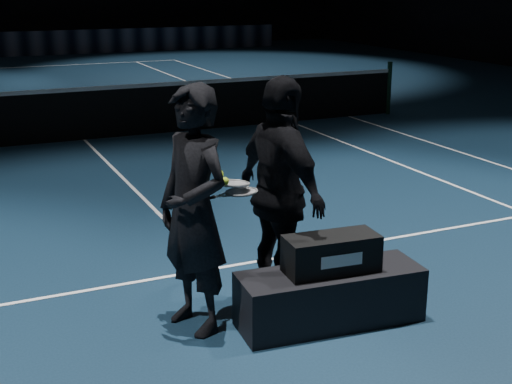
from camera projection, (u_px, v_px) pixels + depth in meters
floor at (85, 141)px, 12.64m from camera, size 36.00×36.00×0.00m
court_lines at (85, 140)px, 12.64m from camera, size 10.98×23.78×0.01m
net_post_right at (389, 88)px, 15.00m from camera, size 0.10×0.10×1.10m
net_mesh at (83, 116)px, 12.51m from camera, size 12.80×0.02×0.86m
net_tape at (82, 89)px, 12.38m from camera, size 12.80×0.03×0.07m
sponsor_backdrop at (0, 45)px, 26.06m from camera, size 22.00×0.15×0.90m
player_bench at (330, 297)px, 5.89m from camera, size 1.58×0.64×0.46m
racket_bag at (331, 254)px, 5.78m from camera, size 0.79×0.39×0.31m
bag_signature at (342, 261)px, 5.64m from camera, size 0.36×0.03×0.10m
player_a at (194, 211)px, 5.61m from camera, size 0.69×0.85×2.01m
player_b at (281, 193)px, 6.06m from camera, size 0.63×1.23×2.01m
racket_lower at (242, 192)px, 5.82m from camera, size 0.71×0.33×0.03m
racket_upper at (234, 183)px, 5.81m from camera, size 0.71×0.38×0.10m
tennis_balls at (221, 179)px, 5.68m from camera, size 0.12×0.10×0.12m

